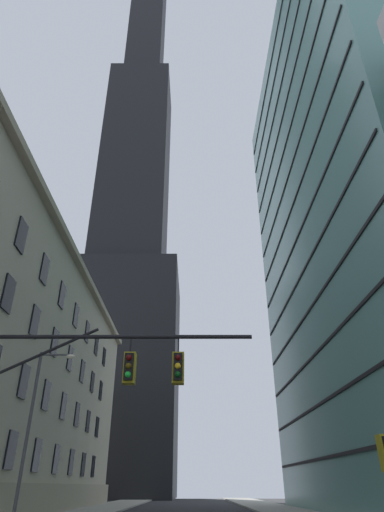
# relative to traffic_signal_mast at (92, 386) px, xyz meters

# --- Properties ---
(dark_skyscraper) EXTENTS (24.04, 24.04, 216.79)m
(dark_skyscraper) POSITION_rel_traffic_signal_mast_xyz_m (-11.85, 75.44, 59.34)
(dark_skyscraper) COLOR black
(dark_skyscraper) RESTS_ON ground
(glass_office_midrise) EXTENTS (16.44, 38.48, 55.56)m
(glass_office_midrise) POSITION_rel_traffic_signal_mast_xyz_m (22.13, 22.29, 22.88)
(glass_office_midrise) COLOR slate
(glass_office_midrise) RESTS_ON ground
(traffic_signal_mast) EXTENTS (9.16, 0.63, 6.74)m
(traffic_signal_mast) POSITION_rel_traffic_signal_mast_xyz_m (0.00, 0.00, 0.00)
(traffic_signal_mast) COLOR black
(traffic_signal_mast) RESTS_ON sidewalk_left
(street_lamppost) EXTENTS (2.10, 0.32, 8.63)m
(street_lamppost) POSITION_rel_traffic_signal_mast_xyz_m (-5.09, 9.74, 0.29)
(street_lamppost) COLOR #47474C
(street_lamppost) RESTS_ON sidewalk_left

